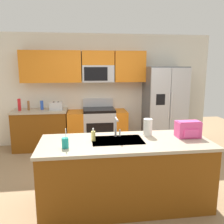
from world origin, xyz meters
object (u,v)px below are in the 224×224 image
object	(u,v)px
bottle_blue	(42,105)
soap_dispenser	(93,136)
bottle_red	(19,105)
paper_towel_roll	(148,127)
toaster	(56,106)
range_oven	(97,128)
pepper_mill	(29,106)
refrigerator	(164,106)
drink_cup_teal	(65,143)
sink_faucet	(116,125)
backpack	(188,129)

from	to	relation	value
bottle_blue	soap_dispenser	size ratio (longest dim) A/B	1.18
bottle_red	paper_towel_roll	world-z (taller)	bottle_red
toaster	bottle_blue	distance (m)	0.34
bottle_blue	range_oven	bearing A→B (deg)	-1.83
bottle_red	paper_towel_roll	size ratio (longest dim) A/B	1.10
toaster	pepper_mill	size ratio (longest dim) A/B	1.33
range_oven	bottle_blue	size ratio (longest dim) A/B	6.77
toaster	bottle_red	size ratio (longest dim) A/B	1.06
refrigerator	paper_towel_roll	xyz separation A→B (m)	(-1.02, -2.15, 0.09)
refrigerator	drink_cup_teal	distance (m)	3.31
bottle_red	sink_faucet	size ratio (longest dim) A/B	0.94
toaster	bottle_blue	size ratio (longest dim) A/B	1.39
refrigerator	soap_dispenser	size ratio (longest dim) A/B	10.88
bottle_blue	sink_faucet	distance (m)	2.65
paper_towel_roll	range_oven	bearing A→B (deg)	104.19
range_oven	paper_towel_roll	xyz separation A→B (m)	(0.56, -2.22, 0.58)
drink_cup_teal	bottle_blue	bearing A→B (deg)	104.28
bottle_blue	paper_towel_roll	xyz separation A→B (m)	(1.80, -2.26, 0.02)
paper_towel_roll	backpack	distance (m)	0.55
range_oven	toaster	xyz separation A→B (m)	(-0.92, -0.05, 0.55)
sink_faucet	soap_dispenser	world-z (taller)	sink_faucet
range_oven	bottle_red	size ratio (longest dim) A/B	5.14
range_oven	sink_faucet	size ratio (longest dim) A/B	4.82
toaster	paper_towel_roll	world-z (taller)	paper_towel_roll
bottle_red	sink_faucet	distance (m)	2.85
toaster	sink_faucet	bearing A→B (deg)	-64.83
bottle_blue	soap_dispenser	world-z (taller)	bottle_blue
toaster	soap_dispenser	distance (m)	2.41
range_oven	drink_cup_teal	distance (m)	2.71
range_oven	soap_dispenser	world-z (taller)	range_oven
paper_towel_roll	sink_faucet	bearing A→B (deg)	-177.78
range_oven	backpack	bearing A→B (deg)	-65.21
range_oven	backpack	world-z (taller)	backpack
pepper_mill	bottle_red	xyz separation A→B (m)	(-0.19, -0.03, 0.03)
toaster	paper_towel_roll	bearing A→B (deg)	-55.68
range_oven	sink_faucet	world-z (taller)	sink_faucet
toaster	paper_towel_roll	size ratio (longest dim) A/B	1.17
toaster	paper_towel_roll	xyz separation A→B (m)	(1.48, -2.17, 0.03)
paper_towel_roll	bottle_blue	bearing A→B (deg)	128.57
sink_faucet	paper_towel_roll	distance (m)	0.46
range_oven	paper_towel_roll	world-z (taller)	paper_towel_roll
bottle_red	drink_cup_teal	xyz separation A→B (m)	(1.14, -2.56, -0.07)
refrigerator	paper_towel_roll	distance (m)	2.38
bottle_blue	drink_cup_teal	xyz separation A→B (m)	(0.67, -2.64, -0.04)
toaster	pepper_mill	world-z (taller)	pepper_mill
sink_faucet	drink_cup_teal	bearing A→B (deg)	-151.91
soap_dispenser	backpack	distance (m)	1.31
range_oven	soap_dispenser	bearing A→B (deg)	-95.26
sink_faucet	backpack	world-z (taller)	sink_faucet
backpack	range_oven	bearing A→B (deg)	114.79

